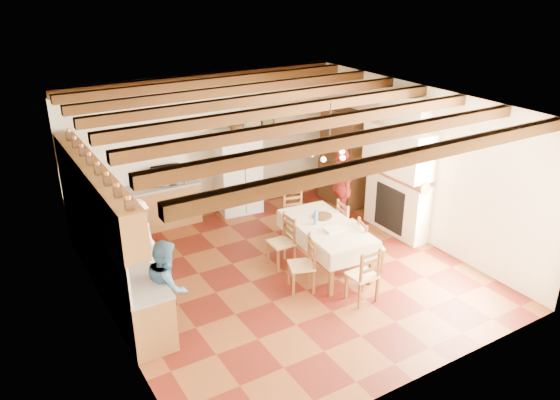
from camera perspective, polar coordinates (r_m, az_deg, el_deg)
The scene contains 31 objects.
floor at distance 9.79m, azimuth 0.41°, elevation -7.51°, with size 6.00×6.50×0.02m, color #52160E.
ceiling at distance 8.65m, azimuth 0.47°, elevation 9.96°, with size 6.00×6.50×0.02m, color white.
wall_back at distance 11.85m, azimuth -7.89°, elevation 5.84°, with size 6.00×0.02×3.00m, color white.
wall_front at distance 6.86m, azimuth 15.02°, elevation -8.29°, with size 6.00×0.02×3.00m, color white.
wall_left at distance 8.10m, azimuth -18.06°, elevation -3.57°, with size 0.02×6.50×3.00m, color white.
wall_right at distance 10.90m, azimuth 14.07°, elevation 3.80°, with size 0.02×6.50×3.00m, color white.
ceiling_beams at distance 8.68m, azimuth 0.47°, elevation 9.32°, with size 6.00×6.30×0.16m, color #3B250E, non-canonical shape.
lower_cabinets_left at distance 9.55m, azimuth -17.05°, elevation -6.44°, with size 0.60×4.30×0.86m, color brown.
lower_cabinets_back at distance 11.46m, azimuth -14.06°, elevation -0.99°, with size 2.30×0.60×0.86m, color brown.
countertop_left at distance 9.35m, azimuth -17.37°, elevation -4.04°, with size 0.62×4.30×0.04m, color gray.
countertop_back at distance 11.29m, azimuth -14.28°, elevation 1.09°, with size 2.34×0.62×0.04m, color gray.
backsplash_left at distance 9.16m, azimuth -19.31°, elevation -2.64°, with size 0.03×4.30×0.60m, color white.
backsplash_back at distance 11.44m, azimuth -14.87°, elevation 3.03°, with size 2.30×0.03×0.60m, color white.
upper_cabinets at distance 8.94m, azimuth -18.87°, elevation 1.33°, with size 0.35×4.20×0.70m, color brown.
fireplace at distance 10.87m, azimuth 12.20°, elevation 3.36°, with size 0.56×1.60×2.80m, color beige, non-canonical shape.
wall_picture at distance 12.40m, azimuth -1.30°, elevation 8.50°, with size 0.34×0.03×0.42m, color #2E2116.
refrigerator at distance 11.89m, azimuth -4.45°, elevation 2.96°, with size 0.89×0.74×1.79m, color silver.
hutch at distance 12.28m, azimuth 6.52°, elevation 4.45°, with size 0.50×1.19×2.16m, color #331D11, non-canonical shape.
dining_table at distance 9.62m, azimuth 4.83°, elevation -3.04°, with size 1.13×1.99×0.84m.
chandelier at distance 9.06m, azimuth 5.14°, elevation 5.49°, with size 0.47×0.47×0.03m, color black.
chair_left_near at distance 9.04m, azimuth 2.24°, elevation -6.74°, with size 0.42×0.40×0.96m, color brown, non-canonical shape.
chair_left_far at distance 9.74m, azimuth 0.13°, elevation -4.39°, with size 0.42×0.40×0.96m, color brown, non-canonical shape.
chair_right_near at distance 9.77m, azimuth 9.43°, elevation -4.65°, with size 0.42×0.40×0.96m, color brown, non-canonical shape.
chair_right_far at distance 10.47m, azimuth 7.29°, elevation -2.53°, with size 0.42×0.40×0.96m, color brown, non-canonical shape.
chair_end_near at distance 8.87m, azimuth 8.61°, elevation -7.66°, with size 0.42×0.40×0.96m, color brown, non-canonical shape.
chair_end_far at distance 10.77m, azimuth 1.67°, elevation -1.57°, with size 0.42×0.40×0.96m, color brown, non-canonical shape.
person_man at distance 8.82m, azimuth -14.13°, elevation -5.25°, with size 0.65×0.43×1.79m, color white.
person_woman_blue at distance 8.15m, azimuth -11.66°, elevation -8.82°, with size 0.71×0.56×1.47m, color teal.
person_woman_red at distance 11.25m, azimuth 6.40°, elevation 1.43°, with size 0.99×0.41×1.69m, color #A92A25.
microwave at distance 11.38m, azimuth -11.68°, elevation 2.53°, with size 0.61×0.41×0.34m, color silver.
fridge_vase at distance 11.57m, azimuth -4.59°, elevation 7.89°, with size 0.32×0.32×0.33m, color #331D11.
Camera 1 is at (-4.42, -7.17, 4.99)m, focal length 35.00 mm.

